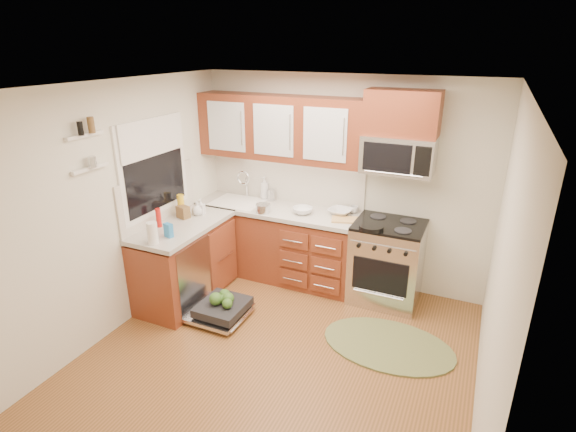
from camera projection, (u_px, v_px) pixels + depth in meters
The scene contains 38 objects.
floor at pixel (279, 354), 4.33m from camera, with size 3.50×3.50×0.00m, color brown.
ceiling at pixel (277, 86), 3.43m from camera, with size 3.50×3.50×0.00m, color white.
wall_back at pixel (341, 182), 5.37m from camera, with size 3.50×0.04×2.50m, color beige.
wall_front at pixel (138, 356), 2.39m from camera, with size 3.50×0.04×2.50m, color beige.
wall_left at pixel (123, 207), 4.55m from camera, with size 0.04×3.50×2.50m, color beige.
wall_right at pixel (499, 277), 3.21m from camera, with size 0.04×3.50×2.50m, color beige.
base_cabinet_back at pixel (277, 244), 5.69m from camera, with size 2.05×0.60×0.85m, color maroon.
base_cabinet_left at pixel (185, 264), 5.18m from camera, with size 0.60×1.25×0.85m, color maroon.
countertop_back at pixel (276, 209), 5.51m from camera, with size 2.07×0.64×0.05m, color #B1ADA2.
countertop_left at pixel (183, 226), 5.01m from camera, with size 0.64×1.27×0.05m, color #B1ADA2.
backsplash_back at pixel (286, 179), 5.65m from camera, with size 2.05×0.02×0.57m, color beige.
backsplash_left at pixel (159, 196), 5.01m from camera, with size 0.02×1.25×0.57m, color beige.
upper_cabinets at pixel (280, 128), 5.27m from camera, with size 2.05×0.35×0.75m, color maroon, non-canonical shape.
cabinet_over_mw at pixel (403, 113), 4.64m from camera, with size 0.76×0.35×0.47m, color maroon.
range at pixel (387, 262), 5.11m from camera, with size 0.76×0.64×0.95m, color silver, non-canonical shape.
microwave at pixel (398, 155), 4.77m from camera, with size 0.76×0.38×0.40m, color silver, non-canonical shape.
sink at pixel (238, 211), 5.73m from camera, with size 0.62×0.50×0.26m, color white, non-canonical shape.
dishwasher at pixel (220, 310), 4.88m from camera, with size 0.70×0.60×0.20m, color silver, non-canonical shape.
window at pixel (154, 167), 4.86m from camera, with size 0.03×1.05×1.05m, color white, non-canonical shape.
window_blind at pixel (152, 137), 4.73m from camera, with size 0.02×0.96×0.40m, color white.
shelf_upper at pixel (85, 135), 3.95m from camera, with size 0.04×0.40×0.03m, color white.
shelf_lower at pixel (90, 168), 4.06m from camera, with size 0.04×0.40×0.03m, color white.
rug at pixel (388, 345), 4.45m from camera, with size 1.30×0.85×0.02m, color olive, non-canonical shape.
skillet at pixel (371, 227), 4.78m from camera, with size 0.26×0.26×0.05m, color black.
stock_pot at pixel (263, 208), 5.32m from camera, with size 0.18×0.18×0.11m, color silver.
cutting_board at pixel (345, 220), 5.09m from camera, with size 0.30×0.19×0.02m, color tan.
canister at pixel (271, 195), 5.71m from camera, with size 0.09×0.09×0.15m, color silver.
paper_towel_roll at pixel (153, 233), 4.47m from camera, with size 0.11×0.11×0.23m, color white.
mustard_bottle at pixel (181, 205), 5.22m from camera, with size 0.08×0.08×0.25m, color yellow.
red_bottle at pixel (159, 218), 4.89m from camera, with size 0.06×0.06×0.21m, color red.
wooden_box at pixel (183, 212), 5.15m from camera, with size 0.14×0.10×0.14m, color brown.
blue_carton at pixel (169, 230), 4.64m from camera, with size 0.09×0.06×0.15m, color #2675B5.
bowl_a at pixel (340, 212), 5.27m from camera, with size 0.27×0.27×0.07m, color #999999.
bowl_b at pixel (303, 211), 5.29m from camera, with size 0.24×0.24×0.07m, color #999999.
cup at pixel (354, 210), 5.31m from camera, with size 0.11×0.11×0.08m, color #999999.
soap_bottle_a at pixel (265, 188), 5.76m from camera, with size 0.11×0.11×0.30m, color #999999.
soap_bottle_b at pixel (201, 207), 5.25m from camera, with size 0.08×0.09×0.19m, color #999999.
soap_bottle_c at pixel (197, 208), 5.23m from camera, with size 0.13×0.13×0.17m, color #999999.
Camera 1 is at (1.54, -3.21, 2.81)m, focal length 28.00 mm.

